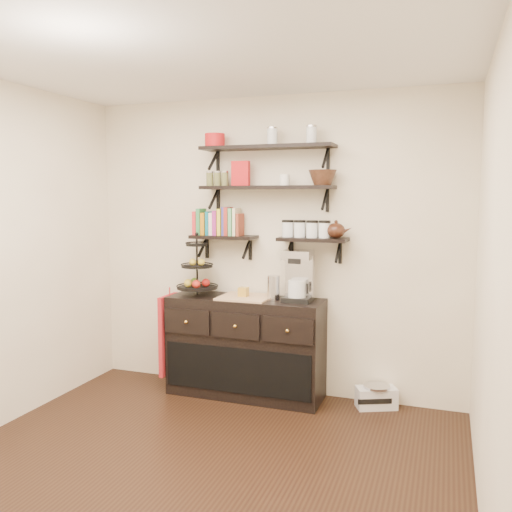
% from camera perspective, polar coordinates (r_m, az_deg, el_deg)
% --- Properties ---
extents(floor, '(3.50, 3.50, 0.00)m').
position_cam_1_polar(floor, '(3.79, -7.32, -22.30)').
color(floor, black).
rests_on(floor, ground).
extents(ceiling, '(3.50, 3.50, 0.02)m').
position_cam_1_polar(ceiling, '(3.44, -8.01, 21.24)').
color(ceiling, white).
rests_on(ceiling, back_wall).
extents(back_wall, '(3.50, 0.02, 2.70)m').
position_cam_1_polar(back_wall, '(4.97, 1.62, 1.02)').
color(back_wall, white).
rests_on(back_wall, ground).
extents(right_wall, '(0.02, 3.50, 2.70)m').
position_cam_1_polar(right_wall, '(3.00, 23.68, -3.09)').
color(right_wall, white).
rests_on(right_wall, ground).
extents(shelf_top, '(1.20, 0.27, 0.23)m').
position_cam_1_polar(shelf_top, '(4.84, 1.16, 11.34)').
color(shelf_top, black).
rests_on(shelf_top, back_wall).
extents(shelf_mid, '(1.20, 0.27, 0.23)m').
position_cam_1_polar(shelf_mid, '(4.82, 1.15, 7.19)').
color(shelf_mid, black).
rests_on(shelf_mid, back_wall).
extents(shelf_low_left, '(0.60, 0.25, 0.23)m').
position_cam_1_polar(shelf_low_left, '(5.00, -3.39, 1.94)').
color(shelf_low_left, black).
rests_on(shelf_low_left, back_wall).
extents(shelf_low_right, '(0.60, 0.25, 0.23)m').
position_cam_1_polar(shelf_low_right, '(4.73, 6.02, 1.67)').
color(shelf_low_right, black).
rests_on(shelf_low_right, back_wall).
extents(cookbooks, '(0.43, 0.15, 0.26)m').
position_cam_1_polar(cookbooks, '(5.01, -3.96, 3.52)').
color(cookbooks, red).
rests_on(cookbooks, shelf_low_left).
extents(glass_canisters, '(0.43, 0.10, 0.13)m').
position_cam_1_polar(glass_canisters, '(4.74, 5.27, 2.74)').
color(glass_canisters, silver).
rests_on(glass_canisters, shelf_low_right).
extents(sideboard, '(1.40, 0.50, 0.92)m').
position_cam_1_polar(sideboard, '(4.97, -1.11, -9.52)').
color(sideboard, black).
rests_on(sideboard, floor).
extents(fruit_stand, '(0.38, 0.38, 0.55)m').
position_cam_1_polar(fruit_stand, '(5.02, -6.16, -1.93)').
color(fruit_stand, black).
rests_on(fruit_stand, sideboard).
extents(candle, '(0.08, 0.08, 0.08)m').
position_cam_1_polar(candle, '(4.86, -1.34, -3.78)').
color(candle, '#B08528').
rests_on(candle, sideboard).
extents(coffee_maker, '(0.25, 0.24, 0.45)m').
position_cam_1_polar(coffee_maker, '(4.71, 4.50, -2.19)').
color(coffee_maker, black).
rests_on(coffee_maker, sideboard).
extents(thermal_carafe, '(0.11, 0.11, 0.22)m').
position_cam_1_polar(thermal_carafe, '(4.74, 1.85, -3.39)').
color(thermal_carafe, silver).
rests_on(thermal_carafe, sideboard).
extents(apron, '(0.04, 0.32, 0.74)m').
position_cam_1_polar(apron, '(5.16, -9.20, -8.13)').
color(apron, '#A7122C').
rests_on(apron, sideboard).
extents(radio, '(0.38, 0.30, 0.20)m').
position_cam_1_polar(radio, '(4.90, 12.54, -14.26)').
color(radio, silver).
rests_on(radio, floor).
extents(recipe_box, '(0.16, 0.07, 0.22)m').
position_cam_1_polar(recipe_box, '(4.90, -1.62, 8.68)').
color(recipe_box, red).
rests_on(recipe_box, shelf_mid).
extents(walnut_bowl, '(0.24, 0.24, 0.13)m').
position_cam_1_polar(walnut_bowl, '(4.68, 7.01, 8.19)').
color(walnut_bowl, black).
rests_on(walnut_bowl, shelf_mid).
extents(ramekins, '(0.09, 0.09, 0.10)m').
position_cam_1_polar(ramekins, '(4.77, 3.03, 7.99)').
color(ramekins, white).
rests_on(ramekins, shelf_mid).
extents(teapot, '(0.24, 0.20, 0.16)m').
position_cam_1_polar(teapot, '(4.68, 8.42, 2.81)').
color(teapot, '#341A0F').
rests_on(teapot, shelf_low_right).
extents(red_pot, '(0.18, 0.18, 0.12)m').
position_cam_1_polar(red_pot, '(5.02, -4.35, 12.04)').
color(red_pot, red).
rests_on(red_pot, shelf_top).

